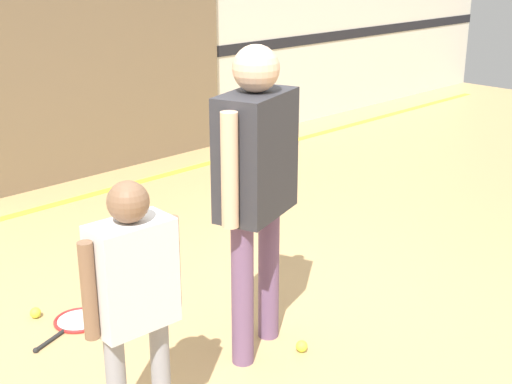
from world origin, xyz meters
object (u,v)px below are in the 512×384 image
racket_spare_on_floor (77,322)px  tennis_ball_near_instructor (302,346)px  person_instructor (256,171)px  tennis_ball_by_spare_racket (35,313)px  person_student_left (134,289)px

racket_spare_on_floor → tennis_ball_near_instructor: 1.35m
person_instructor → tennis_ball_near_instructor: size_ratio=25.38×
racket_spare_on_floor → tennis_ball_by_spare_racket: bearing=-78.8°
tennis_ball_near_instructor → tennis_ball_by_spare_racket: size_ratio=1.00×
tennis_ball_near_instructor → tennis_ball_by_spare_racket: 1.62m
racket_spare_on_floor → person_instructor: bearing=101.3°
person_instructor → person_student_left: 0.98m
tennis_ball_near_instructor → racket_spare_on_floor: bearing=122.4°
person_instructor → tennis_ball_by_spare_racket: (-0.71, 1.17, -1.00)m
person_student_left → tennis_ball_by_spare_racket: (0.20, 1.37, -0.73)m
tennis_ball_by_spare_racket → racket_spare_on_floor: bearing=-58.7°
person_instructor → racket_spare_on_floor: (-0.57, 0.94, -1.03)m
person_student_left → tennis_ball_by_spare_racket: person_student_left is taller
person_student_left → tennis_ball_near_instructor: 1.30m
person_instructor → person_student_left: person_instructor is taller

